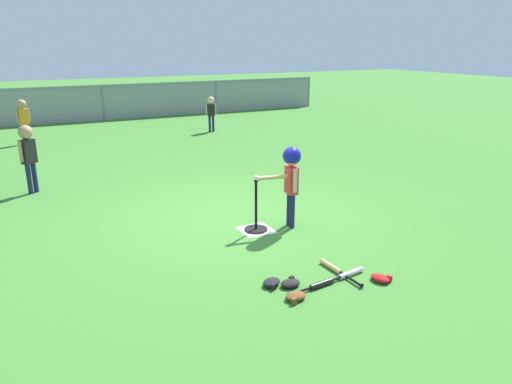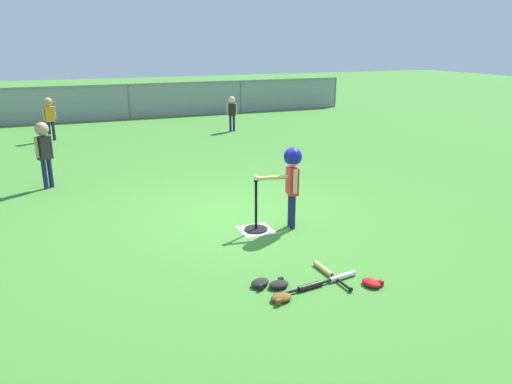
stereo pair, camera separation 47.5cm
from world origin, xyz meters
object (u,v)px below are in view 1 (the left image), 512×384
object	(u,v)px
fielder_deep_right	(211,109)
fielder_deep_left	(28,150)
baseball_on_tee	(256,178)
glove_by_plate	(272,283)
fielder_deep_center	(23,116)
spare_bat_silver	(346,275)
batting_tee	(256,222)
glove_outfield_drop	(381,278)
spare_bat_wood	(335,269)
glove_tossed_aside	(290,283)
batter_child	(291,171)
glove_near_bats	(296,296)
spare_bat_black	(317,286)

from	to	relation	value
fielder_deep_right	fielder_deep_left	distance (m)	6.39
baseball_on_tee	glove_by_plate	bearing A→B (deg)	-110.89
fielder_deep_center	fielder_deep_left	world-z (taller)	fielder_deep_left
spare_bat_silver	glove_by_plate	size ratio (longest dim) A/B	2.59
batting_tee	baseball_on_tee	distance (m)	0.64
fielder_deep_center	glove_outfield_drop	bearing A→B (deg)	-72.51
spare_bat_wood	glove_tossed_aside	size ratio (longest dim) A/B	3.05
batting_tee	fielder_deep_center	bearing A→B (deg)	107.96
batter_child	glove_outfield_drop	xyz separation A→B (m)	(0.05, -1.84, -0.77)
spare_bat_silver	glove_tossed_aside	bearing A→B (deg)	170.70
batting_tee	glove_near_bats	bearing A→B (deg)	-104.84
spare_bat_wood	spare_bat_black	distance (m)	0.46
fielder_deep_right	glove_near_bats	world-z (taller)	fielder_deep_right
spare_bat_silver	spare_bat_wood	xyz separation A→B (m)	(-0.03, 0.18, 0.00)
glove_tossed_aside	spare_bat_silver	bearing A→B (deg)	-9.30
fielder_deep_right	fielder_deep_left	size ratio (longest dim) A/B	0.85
baseball_on_tee	glove_by_plate	distance (m)	1.73
fielder_deep_center	spare_bat_silver	distance (m)	9.96
spare_bat_silver	glove_by_plate	distance (m)	0.85
spare_bat_black	glove_near_bats	world-z (taller)	glove_near_bats
fielder_deep_right	glove_tossed_aside	xyz separation A→B (m)	(-2.68, -8.92, -0.61)
fielder_deep_right	glove_near_bats	bearing A→B (deg)	-106.81
fielder_deep_center	batter_child	bearing A→B (deg)	-69.08
baseball_on_tee	spare_bat_wood	xyz separation A→B (m)	(0.23, -1.51, -0.72)
fielder_deep_left	spare_bat_silver	bearing A→B (deg)	-59.67
batting_tee	spare_bat_black	bearing A→B (deg)	-95.37
batting_tee	spare_bat_black	xyz separation A→B (m)	(-0.16, -1.74, -0.09)
spare_bat_black	glove_near_bats	distance (m)	0.34
batting_tee	glove_tossed_aside	xyz separation A→B (m)	(-0.39, -1.58, -0.08)
fielder_deep_center	glove_outfield_drop	distance (m)	10.27
fielder_deep_right	glove_tossed_aside	world-z (taller)	fielder_deep_right
baseball_on_tee	fielder_deep_right	size ratio (longest dim) A/B	0.07
baseball_on_tee	spare_bat_black	world-z (taller)	baseball_on_tee
glove_outfield_drop	glove_tossed_aside	bearing A→B (deg)	159.56
glove_by_plate	glove_near_bats	bearing A→B (deg)	-78.15
batter_child	glove_outfield_drop	distance (m)	1.99
batter_child	baseball_on_tee	bearing A→B (deg)	170.20
fielder_deep_center	spare_bat_black	distance (m)	9.91
spare_bat_wood	glove_outfield_drop	size ratio (longest dim) A/B	2.80
fielder_deep_center	spare_bat_wood	world-z (taller)	fielder_deep_center
baseball_on_tee	glove_tossed_aside	distance (m)	1.78
baseball_on_tee	fielder_deep_left	bearing A→B (deg)	128.96
batter_child	spare_bat_wood	distance (m)	1.64
batting_tee	spare_bat_silver	size ratio (longest dim) A/B	1.03
spare_bat_wood	baseball_on_tee	bearing A→B (deg)	98.72
fielder_deep_right	spare_bat_wood	size ratio (longest dim) A/B	1.42
glove_outfield_drop	glove_by_plate	bearing A→B (deg)	157.81
fielder_deep_right	spare_bat_wood	distance (m)	9.10
batter_child	spare_bat_silver	distance (m)	1.79
baseball_on_tee	fielder_deep_left	size ratio (longest dim) A/B	0.06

